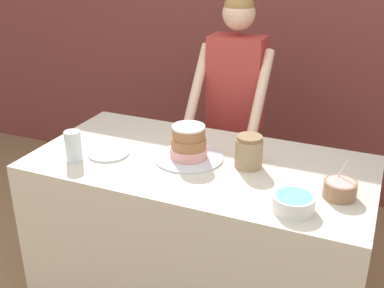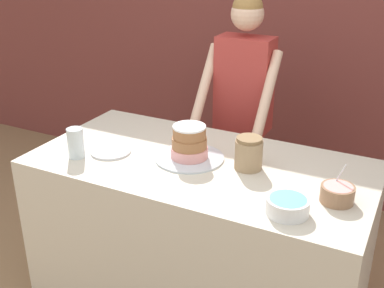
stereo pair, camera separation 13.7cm
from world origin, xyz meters
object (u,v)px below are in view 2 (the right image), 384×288
(person_baker, at_px, (243,96))
(frosting_bowl_blue, at_px, (288,205))
(stoneware_jar, at_px, (249,153))
(frosting_bowl_pink, at_px, (337,193))
(drinking_glass, at_px, (76,143))
(cake, at_px, (189,145))
(ceramic_plate, at_px, (111,151))

(person_baker, relative_size, frosting_bowl_blue, 9.33)
(person_baker, bearing_deg, stoneware_jar, -66.62)
(person_baker, distance_m, stoneware_jar, 0.81)
(frosting_bowl_pink, xyz_separation_m, stoneware_jar, (-0.46, 0.13, 0.04))
(frosting_bowl_blue, bearing_deg, drinking_glass, 178.03)
(cake, bearing_deg, person_baker, 91.03)
(ceramic_plate, xyz_separation_m, stoneware_jar, (0.71, 0.15, 0.07))
(drinking_glass, bearing_deg, frosting_bowl_pink, 6.63)
(ceramic_plate, relative_size, stoneware_jar, 1.30)
(ceramic_plate, bearing_deg, stoneware_jar, 12.14)
(frosting_bowl_blue, bearing_deg, ceramic_plate, 170.68)
(cake, bearing_deg, stoneware_jar, 6.34)
(frosting_bowl_pink, distance_m, ceramic_plate, 1.17)
(frosting_bowl_pink, bearing_deg, frosting_bowl_blue, -130.75)
(frosting_bowl_pink, relative_size, frosting_bowl_blue, 0.88)
(drinking_glass, distance_m, ceramic_plate, 0.19)
(cake, relative_size, frosting_bowl_blue, 1.99)
(frosting_bowl_blue, xyz_separation_m, drinking_glass, (-1.13, 0.04, 0.04))
(person_baker, distance_m, cake, 0.78)
(frosting_bowl_blue, bearing_deg, cake, 154.66)
(person_baker, relative_size, cake, 4.68)
(person_baker, bearing_deg, frosting_bowl_blue, -59.94)
(stoneware_jar, bearing_deg, ceramic_plate, -167.86)
(frosting_bowl_pink, bearing_deg, person_baker, 131.67)
(cake, height_order, stoneware_jar, cake)
(cake, xyz_separation_m, ceramic_plate, (-0.41, -0.12, -0.07))
(drinking_glass, bearing_deg, frosting_bowl_blue, -1.97)
(person_baker, xyz_separation_m, frosting_bowl_blue, (0.62, -1.06, -0.07))
(person_baker, height_order, ceramic_plate, person_baker)
(frosting_bowl_pink, height_order, stoneware_jar, stoneware_jar)
(frosting_bowl_blue, bearing_deg, person_baker, 120.06)
(person_baker, distance_m, ceramic_plate, 0.99)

